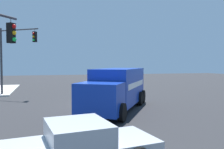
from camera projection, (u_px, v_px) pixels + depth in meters
name	position (u px, v px, depth m)	size (l,w,h in m)	color
ground_plane	(100.00, 105.00, 17.37)	(100.00, 100.00, 0.00)	#2B2B2D
delivery_truck	(117.00, 88.00, 15.79)	(7.99, 6.55, 2.74)	#1438AD
traffic_light_primary	(12.00, 51.00, 22.34)	(2.65, 3.61, 6.38)	#38383D
pickup_silver	(71.00, 145.00, 6.76)	(2.72, 5.39, 1.38)	#B7BABF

